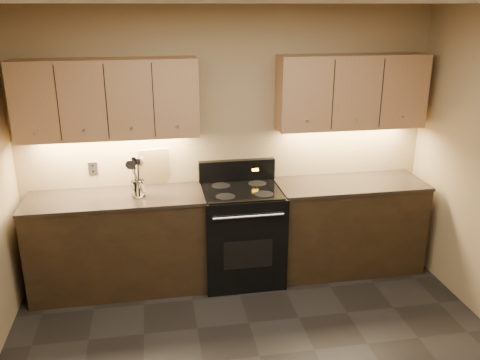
% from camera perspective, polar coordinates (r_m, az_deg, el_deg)
% --- Properties ---
extents(ceiling, '(4.00, 4.00, 0.00)m').
position_cam_1_polar(ceiling, '(2.86, 4.91, 19.24)').
color(ceiling, silver).
rests_on(ceiling, wall_back).
extents(wall_back, '(4.00, 0.04, 2.60)m').
position_cam_1_polar(wall_back, '(4.99, -1.35, 4.09)').
color(wall_back, '#997E5A').
rests_on(wall_back, ground).
extents(counter_left, '(1.62, 0.62, 0.93)m').
position_cam_1_polar(counter_left, '(4.96, -13.49, -6.86)').
color(counter_left, black).
rests_on(counter_left, ground).
extents(counter_right, '(1.46, 0.62, 0.93)m').
position_cam_1_polar(counter_right, '(5.30, 12.00, -5.01)').
color(counter_right, black).
rests_on(counter_right, ground).
extents(stove, '(0.76, 0.68, 1.14)m').
position_cam_1_polar(stove, '(4.98, 0.20, -5.97)').
color(stove, black).
rests_on(stove, ground).
extents(upper_cab_left, '(1.60, 0.30, 0.70)m').
position_cam_1_polar(upper_cab_left, '(4.69, -14.66, 8.79)').
color(upper_cab_left, '#A97854').
rests_on(upper_cab_left, wall_back).
extents(upper_cab_right, '(1.44, 0.30, 0.70)m').
position_cam_1_polar(upper_cab_right, '(5.05, 12.42, 9.65)').
color(upper_cab_right, '#A97854').
rests_on(upper_cab_right, wall_back).
extents(outlet_plate, '(0.08, 0.01, 0.12)m').
position_cam_1_polar(outlet_plate, '(5.01, -16.18, 1.25)').
color(outlet_plate, '#B2B5BA').
rests_on(outlet_plate, wall_back).
extents(utensil_crock, '(0.12, 0.12, 0.15)m').
position_cam_1_polar(utensil_crock, '(4.72, -11.36, -1.01)').
color(utensil_crock, white).
rests_on(utensil_crock, counter_left).
extents(cutting_board, '(0.31, 0.13, 0.38)m').
position_cam_1_polar(cutting_board, '(4.94, -9.70, 1.46)').
color(cutting_board, tan).
rests_on(cutting_board, counter_left).
extents(wooden_spoon, '(0.13, 0.13, 0.35)m').
position_cam_1_polar(wooden_spoon, '(4.68, -11.78, 0.31)').
color(wooden_spoon, tan).
rests_on(wooden_spoon, utensil_crock).
extents(black_spoon, '(0.07, 0.09, 0.36)m').
position_cam_1_polar(black_spoon, '(4.69, -11.66, 0.45)').
color(black_spoon, black).
rests_on(black_spoon, utensil_crock).
extents(black_turner, '(0.11, 0.16, 0.36)m').
position_cam_1_polar(black_turner, '(4.66, -11.39, 0.30)').
color(black_turner, black).
rests_on(black_turner, utensil_crock).
extents(steel_spatula, '(0.17, 0.15, 0.35)m').
position_cam_1_polar(steel_spatula, '(4.69, -11.04, 0.33)').
color(steel_spatula, silver).
rests_on(steel_spatula, utensil_crock).
extents(steel_skimmer, '(0.18, 0.12, 0.36)m').
position_cam_1_polar(steel_skimmer, '(4.66, -11.02, 0.28)').
color(steel_skimmer, silver).
rests_on(steel_skimmer, utensil_crock).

